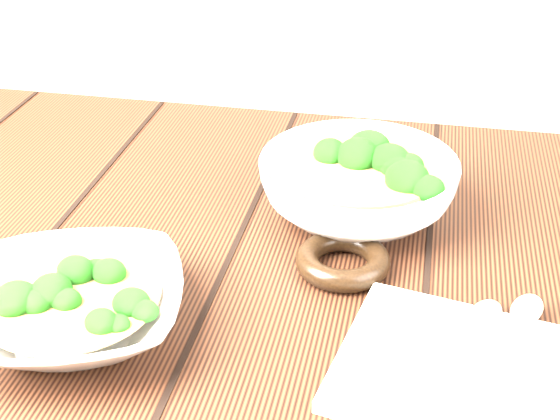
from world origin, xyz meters
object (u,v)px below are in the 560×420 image
soup_bowl_back (358,185)px  trivet (343,260)px  soup_bowl_front (73,306)px  table (246,363)px  napkin (467,373)px

soup_bowl_back → trivet: (-0.00, -0.11, -0.03)m
soup_bowl_front → trivet: bearing=32.1°
soup_bowl_front → table: bearing=42.7°
table → napkin: bearing=-27.1°
table → trivet: bearing=13.7°
trivet → soup_bowl_back: bearing=89.6°
trivet → table: bearing=-166.3°
table → trivet: trivet is taller
trivet → napkin: trivet is taller
table → soup_bowl_back: bearing=54.1°
table → soup_bowl_front: bearing=-137.3°
soup_bowl_front → soup_bowl_back: (0.22, 0.25, 0.01)m
table → soup_bowl_back: size_ratio=5.14×
table → napkin: 0.27m
soup_bowl_back → trivet: soup_bowl_back is taller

